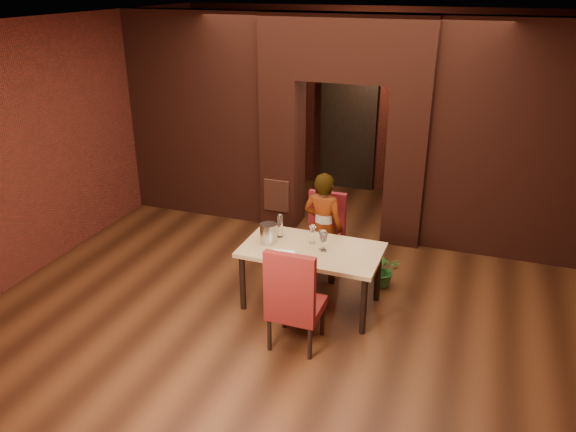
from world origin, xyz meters
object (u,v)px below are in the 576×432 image
wine_glass_b (324,242)px  wine_bucket (268,233)px  chair_far (323,237)px  chair_near (297,295)px  wine_glass_c (323,240)px  person_seated (323,228)px  potted_plant (384,270)px  wine_glass_a (312,234)px  dining_table (311,277)px  water_bottle (280,225)px

wine_glass_b → wine_bucket: bearing=-178.7°
chair_far → chair_near: 1.56m
wine_glass_c → wine_bucket: wine_bucket is taller
chair_far → chair_near: bearing=-84.2°
person_seated → wine_glass_c: 0.68m
potted_plant → chair_far: bearing=178.0°
person_seated → potted_plant: size_ratio=3.28×
wine_glass_a → wine_glass_b: size_ratio=1.00×
dining_table → wine_glass_c: 0.51m
wine_glass_b → water_bottle: water_bottle is taller
wine_glass_c → wine_bucket: size_ratio=0.97×
wine_glass_c → potted_plant: (0.61, 0.73, -0.65)m
water_bottle → potted_plant: 1.48m
chair_near → wine_bucket: bearing=-50.6°
dining_table → wine_glass_c: wine_glass_c is taller
wine_glass_c → potted_plant: 1.15m
dining_table → wine_bucket: (-0.53, -0.03, 0.50)m
wine_glass_b → potted_plant: (0.59, 0.75, -0.64)m
person_seated → wine_glass_a: 0.52m
chair_far → person_seated: person_seated is taller
potted_plant → wine_glass_c: bearing=-130.0°
wine_bucket → chair_near: bearing=-50.9°
chair_far → person_seated: 0.22m
wine_glass_a → wine_glass_c: bearing=-39.1°
person_seated → wine_glass_a: bearing=99.2°
wine_glass_b → wine_glass_c: wine_glass_c is taller
wine_glass_b → wine_glass_c: (-0.02, 0.02, 0.01)m
chair_near → wine_glass_a: chair_near is taller
wine_glass_c → water_bottle: size_ratio=0.78×
water_bottle → wine_glass_a: bearing=-4.1°
dining_table → wine_bucket: bearing=-175.5°
wine_bucket → potted_plant: size_ratio=0.54×
person_seated → potted_plant: (0.79, 0.09, -0.51)m
wine_glass_b → potted_plant: wine_glass_b is taller
person_seated → potted_plant: 0.94m
wine_glass_b → water_bottle: size_ratio=0.72×
person_seated → wine_bucket: bearing=62.5°
person_seated → wine_bucket: size_ratio=6.09×
wine_glass_b → wine_glass_a: bearing=140.1°
chair_near → wine_glass_b: (0.07, 0.77, 0.28)m
chair_far → water_bottle: 0.78m
person_seated → water_bottle: (-0.40, -0.48, 0.17)m
wine_glass_b → wine_glass_c: 0.04m
person_seated → chair_far: bearing=-65.2°
dining_table → wine_glass_a: wine_glass_a is taller
person_seated → chair_near: bearing=103.0°
chair_far → wine_glass_b: 0.88m
dining_table → water_bottle: 0.71m
person_seated → wine_glass_a: (0.02, -0.51, 0.13)m
dining_table → wine_glass_c: bearing=3.0°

